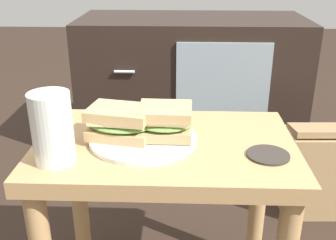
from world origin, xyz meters
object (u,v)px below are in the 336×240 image
plate (143,138)px  sandwich_back (166,121)px  coaster (268,155)px  paper_bag (320,171)px  tv_cabinet (191,83)px  beer_glass (52,129)px  sandwich_front (120,122)px

plate → sandwich_back: 0.06m
coaster → paper_bag: 0.64m
plate → sandwich_back: size_ratio=1.93×
tv_cabinet → beer_glass: beer_glass is taller
sandwich_front → sandwich_back: 0.10m
tv_cabinet → paper_bag: tv_cabinet is taller
beer_glass → coaster: beer_glass is taller
coaster → paper_bag: (0.29, 0.47, -0.31)m
sandwich_back → beer_glass: bearing=-154.1°
coaster → paper_bag: coaster is taller
beer_glass → tv_cabinet: bearing=74.8°
coaster → plate: bearing=166.3°
tv_cabinet → plate: tv_cabinet is taller
beer_glass → coaster: 0.43m
tv_cabinet → paper_bag: size_ratio=2.96×
tv_cabinet → beer_glass: 1.11m
tv_cabinet → sandwich_back: bearing=-94.4°
plate → sandwich_front: sandwich_front is taller
beer_glass → coaster: bearing=5.0°
plate → paper_bag: size_ratio=0.72×
sandwich_back → coaster: 0.22m
beer_glass → coaster: (0.42, 0.04, -0.07)m
tv_cabinet → coaster: 1.03m
sandwich_front → coaster: 0.31m
coaster → tv_cabinet: bearing=97.7°
coaster → beer_glass: bearing=-175.0°
sandwich_front → coaster: (0.31, -0.06, -0.04)m
tv_cabinet → sandwich_back: (-0.07, -0.94, 0.21)m
tv_cabinet → sandwich_front: bearing=-100.2°
plate → sandwich_front: size_ratio=1.48×
beer_glass → paper_bag: beer_glass is taller
sandwich_back → coaster: sandwich_back is taller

